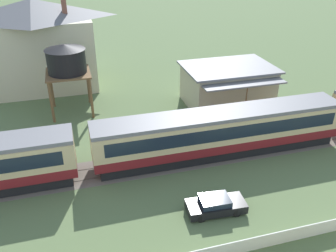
{
  "coord_description": "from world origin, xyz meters",
  "views": [
    {
      "loc": [
        -23.8,
        -24.75,
        16.95
      ],
      "look_at": [
        -16.02,
        2.72,
        1.59
      ],
      "focal_mm": 38.0,
      "sensor_mm": 36.0,
      "label": 1
    }
  ],
  "objects_px": {
    "station_building": "(227,85)",
    "parked_car_black": "(216,205)",
    "passenger_train": "(223,131)",
    "station_house_grey_roof": "(38,44)",
    "water_tower": "(66,60)"
  },
  "relations": [
    {
      "from": "station_building",
      "to": "parked_car_black",
      "type": "relative_size",
      "value": 2.36
    },
    {
      "from": "station_house_grey_roof",
      "to": "parked_car_black",
      "type": "xyz_separation_m",
      "value": [
        11.83,
        -27.39,
        -4.91
      ]
    },
    {
      "from": "water_tower",
      "to": "parked_car_black",
      "type": "xyz_separation_m",
      "value": [
        8.75,
        -18.98,
        -5.2
      ]
    },
    {
      "from": "passenger_train",
      "to": "station_house_grey_roof",
      "type": "height_order",
      "value": "station_house_grey_roof"
    },
    {
      "from": "passenger_train",
      "to": "parked_car_black",
      "type": "relative_size",
      "value": 16.37
    },
    {
      "from": "passenger_train",
      "to": "station_building",
      "type": "distance_m",
      "value": 10.7
    },
    {
      "from": "passenger_train",
      "to": "station_building",
      "type": "height_order",
      "value": "station_building"
    },
    {
      "from": "station_house_grey_roof",
      "to": "station_building",
      "type": "bearing_deg",
      "value": -28.56
    },
    {
      "from": "station_building",
      "to": "parked_car_black",
      "type": "height_order",
      "value": "station_building"
    },
    {
      "from": "station_building",
      "to": "parked_car_black",
      "type": "bearing_deg",
      "value": -116.27
    },
    {
      "from": "station_house_grey_roof",
      "to": "water_tower",
      "type": "xyz_separation_m",
      "value": [
        3.07,
        -8.4,
        0.29
      ]
    },
    {
      "from": "water_tower",
      "to": "parked_car_black",
      "type": "bearing_deg",
      "value": -65.24
    },
    {
      "from": "station_building",
      "to": "water_tower",
      "type": "bearing_deg",
      "value": 171.68
    },
    {
      "from": "passenger_train",
      "to": "station_house_grey_roof",
      "type": "bearing_deg",
      "value": 126.73
    },
    {
      "from": "passenger_train",
      "to": "water_tower",
      "type": "relative_size",
      "value": 9.17
    }
  ]
}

